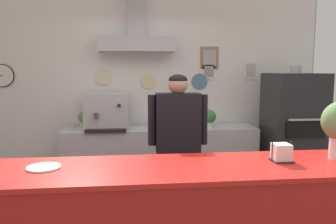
% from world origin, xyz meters
% --- Properties ---
extents(back_wall_assembly, '(4.90, 2.75, 2.92)m').
position_xyz_m(back_wall_assembly, '(-0.01, 2.20, 1.56)').
color(back_wall_assembly, gray).
rests_on(back_wall_assembly, ground_plane).
extents(back_prep_counter, '(2.60, 0.58, 0.91)m').
position_xyz_m(back_prep_counter, '(0.09, 1.97, 0.45)').
color(back_prep_counter, '#B7BABF').
rests_on(back_prep_counter, ground_plane).
extents(pizza_oven, '(0.69, 0.69, 1.75)m').
position_xyz_m(pizza_oven, '(1.84, 1.67, 0.83)').
color(pizza_oven, '#232326').
rests_on(pizza_oven, ground_plane).
extents(shop_worker, '(0.59, 0.23, 1.65)m').
position_xyz_m(shop_worker, '(0.16, 0.72, 0.88)').
color(shop_worker, '#232328').
rests_on(shop_worker, ground_plane).
extents(espresso_machine, '(0.57, 0.51, 0.48)m').
position_xyz_m(espresso_machine, '(-0.62, 1.94, 1.14)').
color(espresso_machine, '#B7BABF').
rests_on(espresso_machine, back_prep_counter).
extents(potted_thyme, '(0.22, 0.22, 0.24)m').
position_xyz_m(potted_thyme, '(0.75, 1.93, 1.04)').
color(potted_thyme, beige).
rests_on(potted_thyme, back_prep_counter).
extents(potted_sage, '(0.15, 0.15, 0.22)m').
position_xyz_m(potted_sage, '(0.20, 2.00, 1.04)').
color(potted_sage, beige).
rests_on(potted_sage, back_prep_counter).
extents(potted_rosemary, '(0.19, 0.19, 0.25)m').
position_xyz_m(potted_rosemary, '(-0.90, 1.95, 1.04)').
color(potted_rosemary, beige).
rests_on(potted_rosemary, back_prep_counter).
extents(napkin_holder, '(0.14, 0.13, 0.13)m').
position_xyz_m(napkin_holder, '(0.69, -0.45, 1.14)').
color(napkin_holder, '#262628').
rests_on(napkin_holder, service_counter).
extents(condiment_plate, '(0.21, 0.21, 0.01)m').
position_xyz_m(condiment_plate, '(-0.84, -0.45, 1.09)').
color(condiment_plate, white).
rests_on(condiment_plate, service_counter).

